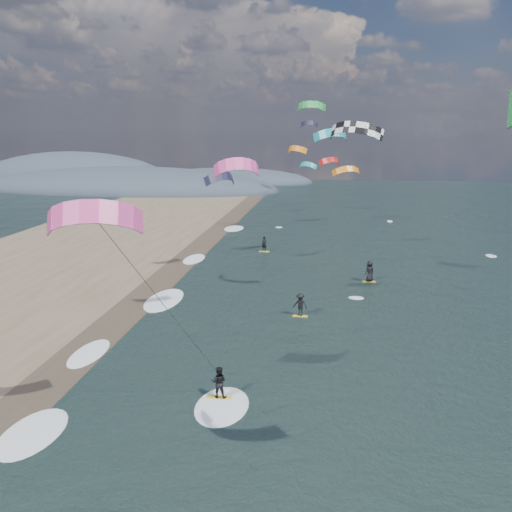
# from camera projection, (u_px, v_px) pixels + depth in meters

# --- Properties ---
(wet_sand_strip) EXTENTS (3.00, 240.00, 0.00)m
(wet_sand_strip) POSITION_uv_depth(u_px,v_px,m) (40.00, 390.00, 29.39)
(wet_sand_strip) COLOR #382D23
(wet_sand_strip) RESTS_ON ground
(coastal_hills) EXTENTS (80.00, 41.00, 15.00)m
(coastal_hills) POSITION_uv_depth(u_px,v_px,m) (120.00, 186.00, 128.20)
(coastal_hills) COLOR #3D4756
(coastal_hills) RESTS_ON ground
(kitesurfer_near_b) EXTENTS (7.01, 8.54, 11.50)m
(kitesurfer_near_b) POSITION_uv_depth(u_px,v_px,m) (140.00, 283.00, 23.16)
(kitesurfer_near_b) COLOR gold
(kitesurfer_near_b) RESTS_ON ground
(far_kitesurfers) EXTENTS (11.68, 21.72, 1.85)m
(far_kitesurfers) POSITION_uv_depth(u_px,v_px,m) (320.00, 279.00, 47.39)
(far_kitesurfers) COLOR gold
(far_kitesurfers) RESTS_ON ground
(bg_kite_field) EXTENTS (15.13, 73.01, 9.76)m
(bg_kite_field) POSITION_uv_depth(u_px,v_px,m) (314.00, 146.00, 67.58)
(bg_kite_field) COLOR orange
(bg_kite_field) RESTS_ON ground
(shoreline_surf) EXTENTS (2.40, 79.40, 0.11)m
(shoreline_surf) POSITION_uv_depth(u_px,v_px,m) (99.00, 356.00, 33.82)
(shoreline_surf) COLOR white
(shoreline_surf) RESTS_ON ground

